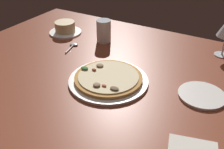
{
  "coord_description": "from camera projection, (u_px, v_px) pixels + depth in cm",
  "views": [
    {
      "loc": [
        37.87,
        -67.91,
        55.74
      ],
      "look_at": [
        -1.07,
        -0.72,
        7.0
      ],
      "focal_mm": 41.07,
      "sensor_mm": 36.0,
      "label": 1
    }
  ],
  "objects": [
    {
      "name": "dining_table",
      "position": [
        115.0,
        86.0,
        0.94
      ],
      "size": [
        150.0,
        110.0,
        4.0
      ],
      "primitive_type": "cube",
      "color": "brown",
      "rests_on": "ground"
    },
    {
      "name": "pizza_main",
      "position": [
        108.0,
        79.0,
        0.93
      ],
      "size": [
        28.95,
        28.95,
        3.39
      ],
      "color": "white",
      "rests_on": "dining_table"
    },
    {
      "name": "ramekin_on_saucer",
      "position": [
        65.0,
        28.0,
        1.3
      ],
      "size": [
        16.34,
        16.34,
        5.94
      ],
      "color": "white",
      "rests_on": "dining_table"
    },
    {
      "name": "water_glass",
      "position": [
        104.0,
        32.0,
        1.2
      ],
      "size": [
        6.75,
        6.75,
        10.56
      ],
      "color": "silver",
      "rests_on": "dining_table"
    },
    {
      "name": "side_plate",
      "position": [
        202.0,
        95.0,
        0.85
      ],
      "size": [
        15.66,
        15.66,
        0.9
      ],
      "primitive_type": "cylinder",
      "color": "silver",
      "rests_on": "dining_table"
    },
    {
      "name": "spoon",
      "position": [
        73.0,
        46.0,
        1.18
      ],
      "size": [
        4.67,
        10.52,
        1.0
      ],
      "color": "silver",
      "rests_on": "dining_table"
    }
  ]
}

